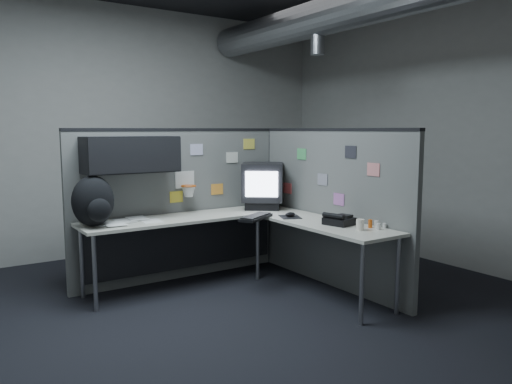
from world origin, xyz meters
TOP-DOWN VIEW (x-y plane):
  - room at (0.56, 0.00)m, footprint 5.62×5.62m
  - partition_back at (-0.25, 1.23)m, footprint 2.44×0.42m
  - partition_right at (1.10, 0.22)m, footprint 0.07×2.23m
  - desk at (0.15, 0.70)m, footprint 2.31×2.11m
  - monitor at (0.80, 1.01)m, footprint 0.63×0.63m
  - keyboard at (0.34, 0.47)m, footprint 0.47×0.36m
  - mouse at (0.69, 0.36)m, footprint 0.27×0.29m
  - phone at (0.82, -0.22)m, footprint 0.27×0.29m
  - bottles at (0.98, -0.53)m, footprint 0.13×0.14m
  - cup at (0.80, -0.51)m, footprint 0.08×0.08m
  - papers at (-0.84, 1.04)m, footprint 0.73×0.48m
  - backpack at (-1.11, 0.96)m, footprint 0.45×0.43m

SIDE VIEW (x-z plane):
  - desk at x=0.15m, z-range 0.25..0.98m
  - papers at x=-0.84m, z-range 0.73..0.75m
  - mouse at x=0.69m, z-range 0.72..0.77m
  - keyboard at x=0.34m, z-range 0.73..0.77m
  - bottles at x=0.98m, z-range 0.72..0.80m
  - phone at x=0.82m, z-range 0.72..0.83m
  - cup at x=0.80m, z-range 0.73..0.83m
  - partition_right at x=1.10m, z-range 0.00..1.63m
  - backpack at x=-1.11m, z-range 0.72..1.19m
  - monitor at x=0.80m, z-range 0.74..1.25m
  - partition_back at x=-0.25m, z-range 0.18..1.81m
  - room at x=0.56m, z-range 0.49..3.71m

